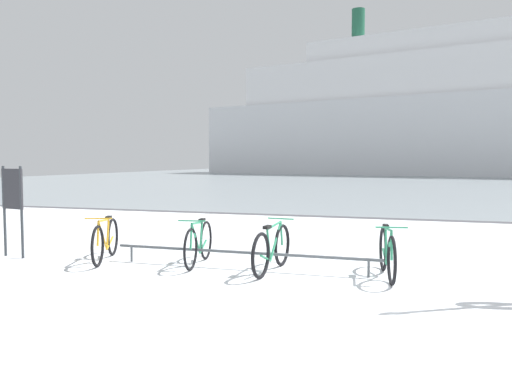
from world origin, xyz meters
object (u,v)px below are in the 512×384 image
Objects in this scene: bicycle_1 at (199,243)px; bicycle_2 at (272,249)px; info_sign at (12,197)px; ferry_ship at (422,117)px; bicycle_3 at (387,253)px; bicycle_0 at (106,240)px.

bicycle_1 is 0.95× the size of bicycle_2.
bicycle_1 is at bearing 6.28° from info_sign.
ferry_ship reaches higher than info_sign.
info_sign is (-4.95, -0.24, 0.76)m from bicycle_2.
bicycle_3 is at bearing -0.23° from bicycle_1.
bicycle_0 is at bearing -179.34° from bicycle_2.
bicycle_1 is 0.03× the size of ferry_ship.
bicycle_1 is at bearing 173.40° from bicycle_2.
bicycle_2 reaches higher than bicycle_1.
info_sign is at bearing -173.81° from bicycle_0.
bicycle_2 is at bearing 0.66° from bicycle_0.
bicycle_1 is at bearing 179.77° from bicycle_3.
bicycle_2 is (3.10, 0.04, 0.00)m from bicycle_0.
bicycle_2 is (1.36, -0.16, 0.00)m from bicycle_1.
bicycle_0 is 0.98× the size of info_sign.
bicycle_0 is at bearing -177.89° from bicycle_3.
bicycle_3 is 55.57m from ferry_ship.
bicycle_0 is at bearing -96.62° from ferry_ship.
info_sign is at bearing -173.72° from bicycle_1.
ferry_ship is at bearing 83.38° from bicycle_0.
info_sign is at bearing -176.76° from bicycle_3.
ferry_ship is at bearing 81.52° from info_sign.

